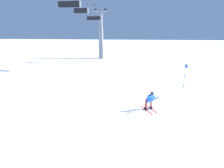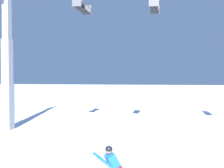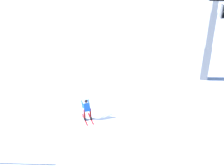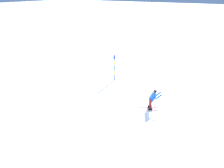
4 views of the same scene
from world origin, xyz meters
TOP-DOWN VIEW (x-y plane):
  - ground_plane at (0.00, 0.00)m, footprint 260.00×260.00m
  - skier_carving_main at (0.04, -1.06)m, footprint 1.63×1.32m
  - lift_tower_near at (-8.80, 7.32)m, footprint 0.66×2.70m

SIDE VIEW (x-z plane):
  - ground_plane at x=0.00m, z-range 0.00..0.00m
  - skier_carving_main at x=0.04m, z-range 0.03..1.55m
  - lift_tower_near at x=-8.80m, z-range -0.73..8.90m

